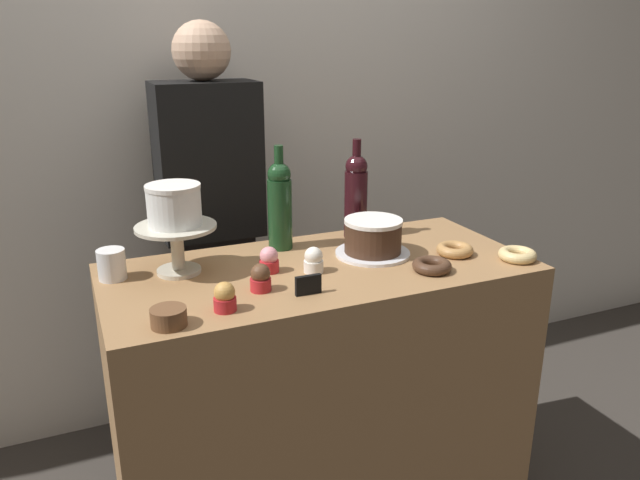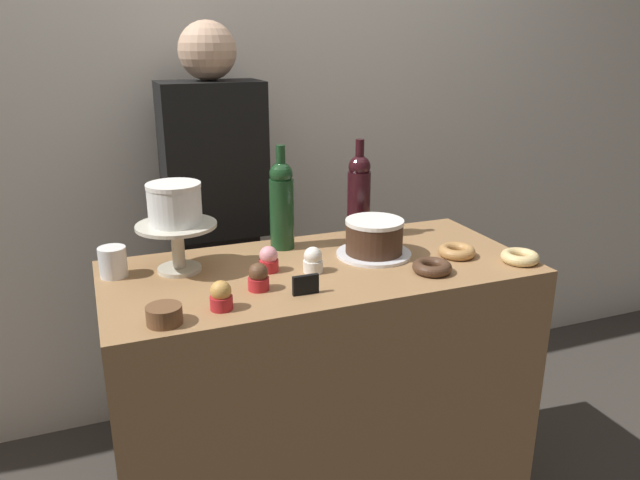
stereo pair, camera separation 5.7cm
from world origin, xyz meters
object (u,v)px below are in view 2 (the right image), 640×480
object	(u,v)px
donut_glazed	(520,257)
price_sign_chalkboard	(306,285)
cupcake_caramel	(221,296)
barista_figure	(218,235)
cake_stand_pedestal	(177,239)
white_layer_cake	(175,204)
chocolate_round_cake	(374,236)
wine_bottle_green	(282,203)
donut_chocolate	(432,267)
cookie_stack	(164,315)
cupcake_vanilla	(313,260)
coffee_cup_ceramic	(113,262)
cupcake_chocolate	(258,277)
wine_bottle_dark_red	(359,195)
donut_maple	(457,251)
cupcake_strawberry	(269,260)

from	to	relation	value
donut_glazed	price_sign_chalkboard	xyz separation A→B (m)	(-0.67, 0.01, 0.01)
cupcake_caramel	barista_figure	world-z (taller)	barista_figure
cake_stand_pedestal	white_layer_cake	world-z (taller)	white_layer_cake
chocolate_round_cake	barista_figure	world-z (taller)	barista_figure
wine_bottle_green	donut_chocolate	xyz separation A→B (m)	(0.33, -0.36, -0.13)
cookie_stack	barista_figure	bearing A→B (deg)	70.15
cupcake_vanilla	donut_chocolate	distance (m)	0.34
chocolate_round_cake	barista_figure	distance (m)	0.70
cake_stand_pedestal	price_sign_chalkboard	xyz separation A→B (m)	(0.28, -0.29, -0.07)
coffee_cup_ceramic	donut_chocolate	bearing A→B (deg)	-19.44
coffee_cup_ceramic	white_layer_cake	bearing A→B (deg)	-7.75
cupcake_vanilla	cupcake_chocolate	distance (m)	0.19
wine_bottle_dark_red	coffee_cup_ceramic	size ratio (longest dim) A/B	3.83
cupcake_vanilla	donut_maple	bearing A→B (deg)	-4.84
wine_bottle_dark_red	price_sign_chalkboard	bearing A→B (deg)	-130.26
donut_chocolate	donut_glazed	xyz separation A→B (m)	(0.29, -0.02, 0.00)
cake_stand_pedestal	chocolate_round_cake	size ratio (longest dim) A/B	1.27
donut_maple	barista_figure	bearing A→B (deg)	130.50
cupcake_caramel	donut_glazed	bearing A→B (deg)	0.12
cookie_stack	wine_bottle_green	bearing A→B (deg)	44.45
cookie_stack	cupcake_chocolate	bearing A→B (deg)	23.74
cookie_stack	white_layer_cake	bearing A→B (deg)	75.31
chocolate_round_cake	wine_bottle_dark_red	size ratio (longest dim) A/B	0.54
wine_bottle_dark_red	wine_bottle_green	xyz separation A→B (m)	(-0.27, -0.01, 0.00)
wine_bottle_green	cookie_stack	size ratio (longest dim) A/B	3.87
cake_stand_pedestal	cookie_stack	size ratio (longest dim) A/B	2.67
cupcake_chocolate	cookie_stack	xyz separation A→B (m)	(-0.26, -0.11, -0.01)
price_sign_chalkboard	wine_bottle_dark_red	bearing A→B (deg)	49.74
cake_stand_pedestal	cupcake_vanilla	world-z (taller)	cake_stand_pedestal
cupcake_vanilla	wine_bottle_dark_red	bearing A→B (deg)	44.15
cupcake_strawberry	cookie_stack	world-z (taller)	cupcake_strawberry
cupcake_caramel	donut_glazed	distance (m)	0.89
cupcake_strawberry	barista_figure	world-z (taller)	barista_figure
wine_bottle_green	cupcake_chocolate	distance (m)	0.36
cupcake_vanilla	donut_glazed	distance (m)	0.62
chocolate_round_cake	coffee_cup_ceramic	xyz separation A→B (m)	(-0.75, 0.11, -0.02)
white_layer_cake	cupcake_vanilla	world-z (taller)	white_layer_cake
donut_chocolate	coffee_cup_ceramic	world-z (taller)	coffee_cup_ceramic
cupcake_strawberry	cookie_stack	bearing A→B (deg)	-144.17
chocolate_round_cake	barista_figure	size ratio (longest dim) A/B	0.11
cake_stand_pedestal	donut_chocolate	distance (m)	0.72
cake_stand_pedestal	white_layer_cake	bearing A→B (deg)	90.00
cupcake_strawberry	cookie_stack	size ratio (longest dim) A/B	0.88
wine_bottle_green	donut_maple	bearing A→B (deg)	-30.05
cake_stand_pedestal	donut_maple	xyz separation A→B (m)	(0.80, -0.18, -0.08)
donut_maple	wine_bottle_green	bearing A→B (deg)	149.95
wine_bottle_dark_red	cupcake_strawberry	distance (m)	0.43
cupcake_chocolate	donut_chocolate	size ratio (longest dim) A/B	0.66
donut_chocolate	price_sign_chalkboard	distance (m)	0.39
cupcake_chocolate	barista_figure	bearing A→B (deg)	86.65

